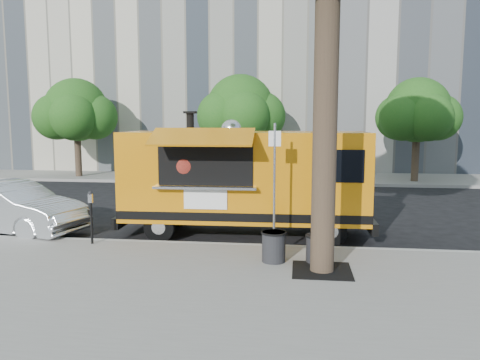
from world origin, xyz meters
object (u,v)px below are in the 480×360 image
at_px(far_tree_c, 418,110).
at_px(parking_meter, 91,211).
at_px(food_truck, 244,178).
at_px(trash_bin_left, 274,246).
at_px(sign_post, 274,180).
at_px(trash_bin_right, 317,248).
at_px(far_tree_b, 240,109).
at_px(far_tree_a, 76,110).
at_px(sedan, 11,208).

bearing_deg(far_tree_c, parking_meter, -128.66).
distance_m(food_truck, trash_bin_left, 3.22).
height_order(far_tree_c, sign_post, far_tree_c).
xyz_separation_m(far_tree_c, sign_post, (-6.45, -13.95, -1.87)).
bearing_deg(far_tree_c, trash_bin_right, -110.56).
relative_size(far_tree_b, far_tree_c, 1.06).
relative_size(far_tree_a, food_truck, 0.76).
xyz_separation_m(trash_bin_left, trash_bin_right, (0.93, 0.06, -0.03)).
relative_size(food_truck, trash_bin_right, 11.56).
bearing_deg(sign_post, far_tree_a, 129.83).
distance_m(parking_meter, trash_bin_left, 4.70).
relative_size(far_tree_b, trash_bin_left, 8.27).
distance_m(trash_bin_left, trash_bin_right, 0.93).
bearing_deg(trash_bin_left, far_tree_c, 66.41).
relative_size(far_tree_a, trash_bin_left, 8.05).
height_order(far_tree_c, sedan, far_tree_c).
xyz_separation_m(sedan, trash_bin_left, (7.62, -2.29, -0.24)).
bearing_deg(far_tree_a, far_tree_c, 0.32).
relative_size(sign_post, trash_bin_left, 4.51).
distance_m(sign_post, trash_bin_right, 1.81).
bearing_deg(parking_meter, food_truck, 28.09).
distance_m(far_tree_b, food_truck, 12.43).
xyz_separation_m(far_tree_a, sign_post, (11.55, -13.85, -1.93)).
height_order(far_tree_a, sedan, far_tree_a).
xyz_separation_m(far_tree_c, trash_bin_right, (-5.48, -14.62, -3.24)).
distance_m(far_tree_a, sign_post, 18.14).
relative_size(far_tree_a, sign_post, 1.79).
xyz_separation_m(sign_post, sedan, (-7.59, 1.55, -1.11)).
bearing_deg(far_tree_a, food_truck, -47.91).
distance_m(far_tree_b, far_tree_c, 9.01).
bearing_deg(trash_bin_right, sign_post, 145.09).
bearing_deg(trash_bin_right, trash_bin_left, -176.02).
bearing_deg(sedan, trash_bin_left, -92.39).
bearing_deg(food_truck, trash_bin_right, -56.73).
height_order(far_tree_a, trash_bin_right, far_tree_a).
height_order(sedan, trash_bin_right, sedan).
xyz_separation_m(far_tree_b, far_tree_c, (9.00, -0.30, -0.12)).
bearing_deg(sign_post, trash_bin_left, -87.32).
height_order(far_tree_b, trash_bin_left, far_tree_b).
xyz_separation_m(far_tree_a, far_tree_c, (18.00, 0.10, -0.06)).
bearing_deg(parking_meter, sedan, 156.03).
bearing_deg(trash_bin_left, far_tree_b, 99.78).
bearing_deg(sign_post, sedan, 168.45).
distance_m(sedan, trash_bin_right, 8.84).
relative_size(parking_meter, trash_bin_left, 2.01).
relative_size(far_tree_c, food_truck, 0.74).
bearing_deg(far_tree_a, far_tree_b, 2.54).
bearing_deg(food_truck, sedan, -176.35).
bearing_deg(parking_meter, trash_bin_right, -9.00).
height_order(far_tree_b, parking_meter, far_tree_b).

